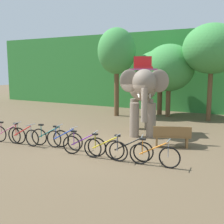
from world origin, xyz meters
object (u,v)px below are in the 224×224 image
bike_red (23,136)px  bike_yellow (105,149)px  bike_black (129,150)px  wooden_bench (172,136)px  tree_center_left (117,52)px  elephant (143,89)px  bike_pink (9,134)px  tree_left (212,49)px  bike_purple (84,145)px  bike_teal (50,137)px  bike_blue (64,139)px  tree_far_left (160,67)px  tree_far_right (169,68)px  bike_orange (154,155)px

bike_red → bike_yellow: same height
bike_black → wooden_bench: (0.80, 2.35, 0.09)m
tree_center_left → bike_black: bearing=-59.5°
elephant → bike_red: 5.85m
tree_center_left → bike_pink: 9.42m
tree_left → bike_purple: 10.64m
bike_teal → bike_blue: bearing=-3.3°
bike_blue → bike_purple: bearing=-14.8°
tree_left → bike_yellow: 10.49m
bike_yellow → wooden_bench: bike_yellow is taller
elephant → bike_black: bearing=-73.5°
tree_far_left → wooden_bench: bearing=-67.1°
bike_red → bike_black: size_ratio=1.03×
bike_red → bike_teal: size_ratio=1.02×
bike_red → tree_left: bearing=59.1°
tree_left → bike_blue: (-3.85, -9.21, -3.93)m
bike_pink → bike_purple: size_ratio=1.01×
bike_blue → tree_far_left: bearing=87.4°
bike_pink → bike_purple: bearing=1.3°
tree_far_right → elephant: size_ratio=1.14×
elephant → bike_yellow: (0.40, -4.27, -1.82)m
tree_center_left → bike_orange: 10.89m
elephant → bike_purple: elephant is taller
tree_far_left → bike_red: 10.92m
bike_teal → bike_pink: bearing=-167.1°
bike_red → bike_blue: same height
tree_far_right → bike_yellow: size_ratio=2.78×
wooden_bench → bike_black: bearing=-108.7°
tree_left → bike_black: tree_left is taller
bike_pink → wooden_bench: bearing=22.6°
tree_far_right → tree_left: tree_left is taller
bike_blue → bike_orange: same height
bike_teal → bike_orange: same height
elephant → bike_teal: (-2.47, -3.86, -1.82)m
tree_far_left → bike_purple: tree_far_left is taller
bike_red → elephant: bearing=50.0°
elephant → wooden_bench: size_ratio=2.69×
elephant → bike_blue: elephant is taller
tree_far_left → bike_pink: size_ratio=2.60×
bike_pink → bike_red: bearing=2.8°
tree_far_right → bike_purple: size_ratio=2.82×
bike_blue → bike_yellow: bearing=-9.8°
tree_far_right → bike_teal: (-1.96, -9.42, -2.83)m
bike_blue → bike_orange: bearing=-2.9°
tree_left → bike_orange: 10.19m
elephant → bike_black: size_ratio=2.50×
elephant → bike_pink: bearing=-135.5°
bike_pink → tree_left: bearing=55.8°
tree_left → bike_blue: bearing=-112.7°
tree_center_left → bike_pink: tree_center_left is taller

